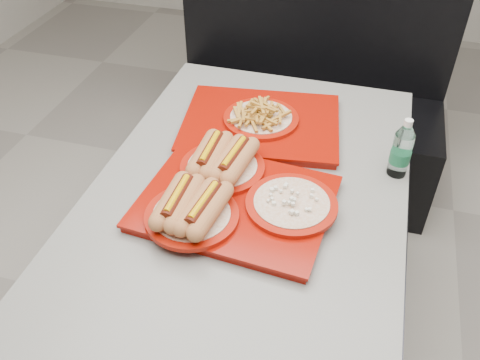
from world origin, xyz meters
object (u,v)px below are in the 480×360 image
(diner_table, at_px, (247,231))
(booth_bench, at_px, (304,103))
(water_bottle, at_px, (401,151))
(tray_far, at_px, (261,120))
(tray_near, at_px, (229,193))

(diner_table, height_order, booth_bench, booth_bench)
(water_bottle, bearing_deg, tray_far, 164.42)
(tray_far, relative_size, water_bottle, 2.97)
(booth_bench, xyz_separation_m, tray_far, (-0.04, -0.77, 0.38))
(diner_table, bearing_deg, water_bottle, 25.97)
(tray_far, bearing_deg, tray_near, -89.09)
(diner_table, relative_size, tray_near, 2.58)
(tray_near, bearing_deg, booth_bench, 88.33)
(booth_bench, height_order, water_bottle, booth_bench)
(booth_bench, bearing_deg, tray_far, -93.00)
(diner_table, height_order, water_bottle, water_bottle)
(tray_near, height_order, water_bottle, water_bottle)
(diner_table, xyz_separation_m, water_bottle, (0.41, 0.20, 0.25))
(diner_table, bearing_deg, booth_bench, 90.00)
(tray_near, xyz_separation_m, water_bottle, (0.45, 0.27, 0.04))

